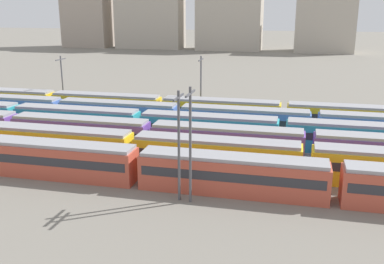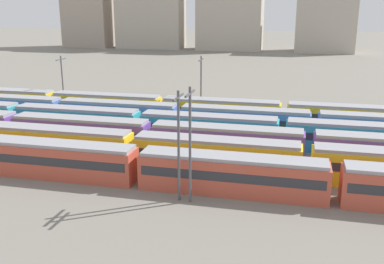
{
  "view_description": "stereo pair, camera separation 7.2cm",
  "coord_description": "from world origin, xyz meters",
  "px_view_note": "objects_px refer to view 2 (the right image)",
  "views": [
    {
      "loc": [
        42.67,
        -39.24,
        17.2
      ],
      "look_at": [
        30.23,
        13.0,
        2.04
      ],
      "focal_mm": 41.37,
      "sensor_mm": 36.0,
      "label": 1
    },
    {
      "loc": [
        42.74,
        -39.23,
        17.2
      ],
      "look_at": [
        30.23,
        13.0,
        2.04
      ],
      "focal_mm": 41.37,
      "sensor_mm": 36.0,
      "label": 2
    }
  ],
  "objects_px": {
    "catenary_pole_0": "(190,140)",
    "catenary_pole_2": "(179,141)",
    "train_track_1": "(133,149)",
    "train_track_5": "(162,108)",
    "train_track_2": "(309,147)",
    "train_track_3": "(209,129)",
    "catenary_pole_3": "(201,84)",
    "train_track_4": "(314,125)",
    "train_track_0": "(232,174)",
    "catenary_pole_1": "(62,80)"
  },
  "relations": [
    {
      "from": "catenary_pole_0",
      "to": "catenary_pole_2",
      "type": "height_order",
      "value": "catenary_pole_0"
    },
    {
      "from": "train_track_1",
      "to": "catenary_pole_0",
      "type": "xyz_separation_m",
      "value": [
        8.54,
        -8.12,
        4.0
      ]
    },
    {
      "from": "train_track_5",
      "to": "train_track_2",
      "type": "bearing_deg",
      "value": -35.0
    },
    {
      "from": "train_track_3",
      "to": "catenary_pole_3",
      "type": "bearing_deg",
      "value": 106.62
    },
    {
      "from": "train_track_3",
      "to": "train_track_4",
      "type": "height_order",
      "value": "same"
    },
    {
      "from": "train_track_2",
      "to": "catenary_pole_3",
      "type": "relative_size",
      "value": 11.37
    },
    {
      "from": "train_track_0",
      "to": "catenary_pole_1",
      "type": "height_order",
      "value": "catenary_pole_1"
    },
    {
      "from": "train_track_1",
      "to": "catenary_pole_3",
      "type": "relative_size",
      "value": 7.55
    },
    {
      "from": "train_track_2",
      "to": "train_track_5",
      "type": "relative_size",
      "value": 1.51
    },
    {
      "from": "train_track_0",
      "to": "catenary_pole_2",
      "type": "xyz_separation_m",
      "value": [
        -4.49,
        -2.77,
        3.79
      ]
    },
    {
      "from": "train_track_1",
      "to": "catenary_pole_2",
      "type": "distance_m",
      "value": 11.55
    },
    {
      "from": "train_track_4",
      "to": "train_track_1",
      "type": "bearing_deg",
      "value": -142.12
    },
    {
      "from": "train_track_3",
      "to": "train_track_4",
      "type": "distance_m",
      "value": 14.48
    },
    {
      "from": "catenary_pole_0",
      "to": "catenary_pole_2",
      "type": "relative_size",
      "value": 1.04
    },
    {
      "from": "catenary_pole_2",
      "to": "catenary_pole_3",
      "type": "bearing_deg",
      "value": 98.75
    },
    {
      "from": "train_track_2",
      "to": "train_track_3",
      "type": "distance_m",
      "value": 13.68
    },
    {
      "from": "train_track_2",
      "to": "catenary_pole_3",
      "type": "distance_m",
      "value": 25.06
    },
    {
      "from": "train_track_1",
      "to": "catenary_pole_2",
      "type": "bearing_deg",
      "value": -46.93
    },
    {
      "from": "train_track_5",
      "to": "catenary_pole_3",
      "type": "height_order",
      "value": "catenary_pole_3"
    },
    {
      "from": "train_track_0",
      "to": "train_track_2",
      "type": "relative_size",
      "value": 0.83
    },
    {
      "from": "train_track_5",
      "to": "train_track_1",
      "type": "bearing_deg",
      "value": -81.55
    },
    {
      "from": "catenary_pole_1",
      "to": "train_track_4",
      "type": "bearing_deg",
      "value": -10.85
    },
    {
      "from": "train_track_4",
      "to": "catenary_pole_3",
      "type": "xyz_separation_m",
      "value": [
        -17.46,
        8.02,
        3.59
      ]
    },
    {
      "from": "train_track_3",
      "to": "catenary_pole_2",
      "type": "xyz_separation_m",
      "value": [
        0.91,
        -18.37,
        3.79
      ]
    },
    {
      "from": "catenary_pole_2",
      "to": "train_track_1",
      "type": "bearing_deg",
      "value": 133.07
    },
    {
      "from": "train_track_0",
      "to": "train_track_1",
      "type": "bearing_deg",
      "value": 156.47
    },
    {
      "from": "train_track_4",
      "to": "train_track_2",
      "type": "bearing_deg",
      "value": -94.73
    },
    {
      "from": "train_track_1",
      "to": "train_track_3",
      "type": "height_order",
      "value": "same"
    },
    {
      "from": "train_track_2",
      "to": "train_track_3",
      "type": "relative_size",
      "value": 1.2
    },
    {
      "from": "train_track_0",
      "to": "catenary_pole_0",
      "type": "bearing_deg",
      "value": -139.36
    },
    {
      "from": "train_track_2",
      "to": "catenary_pole_2",
      "type": "distance_m",
      "value": 18.04
    },
    {
      "from": "train_track_5",
      "to": "catenary_pole_1",
      "type": "height_order",
      "value": "catenary_pole_1"
    },
    {
      "from": "train_track_5",
      "to": "catenary_pole_0",
      "type": "relative_size",
      "value": 6.99
    },
    {
      "from": "train_track_0",
      "to": "train_track_1",
      "type": "xyz_separation_m",
      "value": [
        -11.94,
        5.2,
        0.0
      ]
    },
    {
      "from": "train_track_4",
      "to": "train_track_5",
      "type": "bearing_deg",
      "value": 167.33
    },
    {
      "from": "train_track_0",
      "to": "catenary_pole_3",
      "type": "xyz_separation_m",
      "value": [
        -9.35,
        28.82,
        3.59
      ]
    },
    {
      "from": "train_track_5",
      "to": "catenary_pole_0",
      "type": "distance_m",
      "value": 31.43
    },
    {
      "from": "train_track_3",
      "to": "train_track_5",
      "type": "bearing_deg",
      "value": 132.79
    },
    {
      "from": "train_track_0",
      "to": "train_track_1",
      "type": "distance_m",
      "value": 13.03
    },
    {
      "from": "catenary_pole_0",
      "to": "catenary_pole_3",
      "type": "xyz_separation_m",
      "value": [
        -5.95,
        31.74,
        -0.4
      ]
    },
    {
      "from": "catenary_pole_1",
      "to": "train_track_1",
      "type": "bearing_deg",
      "value": -47.37
    },
    {
      "from": "train_track_1",
      "to": "catenary_pole_0",
      "type": "distance_m",
      "value": 12.44
    },
    {
      "from": "train_track_0",
      "to": "train_track_5",
      "type": "distance_m",
      "value": 30.03
    },
    {
      "from": "train_track_3",
      "to": "train_track_4",
      "type": "bearing_deg",
      "value": 21.05
    },
    {
      "from": "catenary_pole_0",
      "to": "catenary_pole_1",
      "type": "distance_m",
      "value": 43.86
    },
    {
      "from": "train_track_4",
      "to": "catenary_pole_2",
      "type": "xyz_separation_m",
      "value": [
        -12.6,
        -23.57,
        3.79
      ]
    },
    {
      "from": "train_track_2",
      "to": "catenary_pole_0",
      "type": "height_order",
      "value": "catenary_pole_0"
    },
    {
      "from": "catenary_pole_1",
      "to": "catenary_pole_2",
      "type": "xyz_separation_m",
      "value": [
        29.19,
        -31.58,
        0.49
      ]
    },
    {
      "from": "train_track_4",
      "to": "catenary_pole_2",
      "type": "bearing_deg",
      "value": -118.13
    },
    {
      "from": "train_track_1",
      "to": "train_track_2",
      "type": "distance_m",
      "value": 19.88
    }
  ]
}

